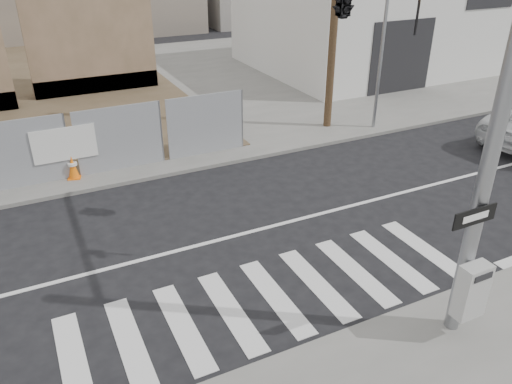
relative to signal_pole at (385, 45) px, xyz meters
name	(u,v)px	position (x,y,z in m)	size (l,w,h in m)	color
ground	(228,238)	(-2.49, 2.05, -4.78)	(100.00, 100.00, 0.00)	black
sidewalk_far	(110,92)	(-2.49, 16.05, -4.72)	(50.00, 20.00, 0.12)	slate
signal_pole	(385,45)	(0.00, 0.00, 0.00)	(0.96, 5.87, 7.00)	gray
far_signal_pole	(383,36)	(5.51, 6.65, -1.30)	(0.16, 0.20, 5.60)	gray
concrete_wall_right	(88,19)	(-2.99, 16.13, -1.40)	(5.50, 1.30, 8.00)	brown
auto_shop	(370,20)	(11.50, 15.01, -2.25)	(12.00, 10.20, 5.95)	silver
traffic_cone_d	(73,167)	(-5.38, 6.98, -4.32)	(0.45, 0.45, 0.71)	orange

